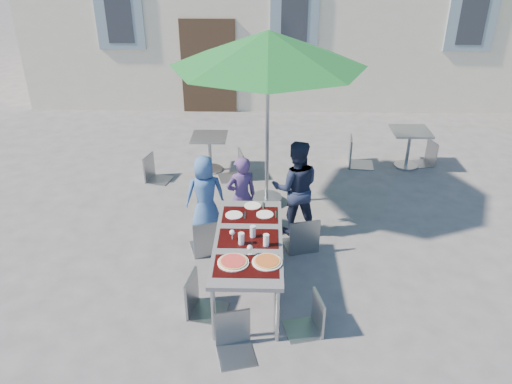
{
  "coord_description": "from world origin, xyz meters",
  "views": [
    {
      "loc": [
        -0.56,
        -4.39,
        3.95
      ],
      "look_at": [
        -0.71,
        1.45,
        0.9
      ],
      "focal_mm": 35.0,
      "sensor_mm": 36.0,
      "label": 1
    }
  ],
  "objects_px": {
    "pizza_near_right": "(267,262)",
    "child_0": "(205,194)",
    "chair_1": "(245,204)",
    "child_2": "(296,188)",
    "pizza_near_left": "(233,262)",
    "bg_chair_r_1": "(429,140)",
    "chair_2": "(303,214)",
    "patio_umbrella": "(268,49)",
    "bg_chair_l_1": "(358,135)",
    "chair_3": "(198,274)",
    "dining_table": "(248,242)",
    "cafe_table_0": "(210,148)",
    "bg_chair_l_0": "(152,154)",
    "chair_5": "(234,314)",
    "chair_4": "(312,295)",
    "cafe_table_1": "(409,142)",
    "bg_chair_r_0": "(235,149)",
    "chair_0": "(207,216)",
    "child_1": "(241,197)"
  },
  "relations": [
    {
      "from": "pizza_near_right",
      "to": "child_0",
      "type": "relative_size",
      "value": 0.29
    },
    {
      "from": "child_1",
      "to": "patio_umbrella",
      "type": "xyz_separation_m",
      "value": [
        0.35,
        0.96,
        1.86
      ]
    },
    {
      "from": "chair_0",
      "to": "patio_umbrella",
      "type": "height_order",
      "value": "patio_umbrella"
    },
    {
      "from": "cafe_table_1",
      "to": "bg_chair_r_1",
      "type": "height_order",
      "value": "bg_chair_r_1"
    },
    {
      "from": "chair_4",
      "to": "dining_table",
      "type": "bearing_deg",
      "value": 135.78
    },
    {
      "from": "chair_2",
      "to": "patio_umbrella",
      "type": "relative_size",
      "value": 0.34
    },
    {
      "from": "pizza_near_left",
      "to": "chair_2",
      "type": "distance_m",
      "value": 1.65
    },
    {
      "from": "chair_2",
      "to": "chair_4",
      "type": "height_order",
      "value": "chair_2"
    },
    {
      "from": "child_1",
      "to": "chair_3",
      "type": "bearing_deg",
      "value": 54.56
    },
    {
      "from": "chair_3",
      "to": "cafe_table_0",
      "type": "distance_m",
      "value": 3.92
    },
    {
      "from": "patio_umbrella",
      "to": "bg_chair_l_0",
      "type": "bearing_deg",
      "value": 158.29
    },
    {
      "from": "chair_1",
      "to": "child_2",
      "type": "bearing_deg",
      "value": 25.05
    },
    {
      "from": "bg_chair_l_0",
      "to": "child_2",
      "type": "bearing_deg",
      "value": -34.26
    },
    {
      "from": "cafe_table_0",
      "to": "chair_0",
      "type": "bearing_deg",
      "value": -84.43
    },
    {
      "from": "chair_4",
      "to": "chair_5",
      "type": "height_order",
      "value": "chair_5"
    },
    {
      "from": "child_2",
      "to": "bg_chair_r_0",
      "type": "xyz_separation_m",
      "value": [
        -0.98,
        1.79,
        -0.16
      ]
    },
    {
      "from": "pizza_near_left",
      "to": "bg_chair_r_1",
      "type": "bearing_deg",
      "value": 52.26
    },
    {
      "from": "chair_5",
      "to": "bg_chair_r_1",
      "type": "distance_m",
      "value": 5.94
    },
    {
      "from": "pizza_near_left",
      "to": "bg_chair_l_0",
      "type": "distance_m",
      "value": 3.93
    },
    {
      "from": "pizza_near_left",
      "to": "bg_chair_r_1",
      "type": "xyz_separation_m",
      "value": [
        3.39,
        4.38,
        -0.27
      ]
    },
    {
      "from": "child_0",
      "to": "bg_chair_l_1",
      "type": "height_order",
      "value": "child_0"
    },
    {
      "from": "bg_chair_l_0",
      "to": "bg_chair_l_1",
      "type": "height_order",
      "value": "bg_chair_l_1"
    },
    {
      "from": "chair_4",
      "to": "pizza_near_left",
      "type": "bearing_deg",
      "value": 167.43
    },
    {
      "from": "bg_chair_l_0",
      "to": "bg_chair_r_1",
      "type": "distance_m",
      "value": 5.12
    },
    {
      "from": "dining_table",
      "to": "chair_1",
      "type": "xyz_separation_m",
      "value": [
        -0.09,
        1.07,
        -0.07
      ]
    },
    {
      "from": "pizza_near_left",
      "to": "child_2",
      "type": "height_order",
      "value": "child_2"
    },
    {
      "from": "pizza_near_right",
      "to": "bg_chair_l_0",
      "type": "relative_size",
      "value": 0.38
    },
    {
      "from": "pizza_near_right",
      "to": "child_2",
      "type": "distance_m",
      "value": 1.92
    },
    {
      "from": "bg_chair_r_1",
      "to": "child_0",
      "type": "bearing_deg",
      "value": -147.92
    },
    {
      "from": "child_0",
      "to": "chair_4",
      "type": "bearing_deg",
      "value": 108.99
    },
    {
      "from": "chair_2",
      "to": "patio_umbrella",
      "type": "bearing_deg",
      "value": 110.35
    },
    {
      "from": "chair_2",
      "to": "bg_chair_r_0",
      "type": "distance_m",
      "value": 2.53
    },
    {
      "from": "cafe_table_0",
      "to": "cafe_table_1",
      "type": "distance_m",
      "value": 3.69
    },
    {
      "from": "child_2",
      "to": "bg_chair_r_1",
      "type": "height_order",
      "value": "child_2"
    },
    {
      "from": "bg_chair_l_1",
      "to": "bg_chair_r_1",
      "type": "distance_m",
      "value": 1.37
    },
    {
      "from": "chair_4",
      "to": "bg_chair_r_0",
      "type": "xyz_separation_m",
      "value": [
        -1.07,
        3.88,
        0.06
      ]
    },
    {
      "from": "chair_1",
      "to": "pizza_near_right",
      "type": "bearing_deg",
      "value": -78.57
    },
    {
      "from": "cafe_table_0",
      "to": "bg_chair_l_1",
      "type": "distance_m",
      "value": 2.75
    },
    {
      "from": "dining_table",
      "to": "pizza_near_left",
      "type": "height_order",
      "value": "pizza_near_left"
    },
    {
      "from": "pizza_near_left",
      "to": "chair_5",
      "type": "bearing_deg",
      "value": -86.15
    },
    {
      "from": "dining_table",
      "to": "cafe_table_0",
      "type": "distance_m",
      "value": 3.6
    },
    {
      "from": "bg_chair_l_0",
      "to": "bg_chair_r_0",
      "type": "bearing_deg",
      "value": 5.61
    },
    {
      "from": "pizza_near_left",
      "to": "chair_3",
      "type": "bearing_deg",
      "value": 168.36
    },
    {
      "from": "chair_4",
      "to": "child_2",
      "type": "bearing_deg",
      "value": 92.4
    },
    {
      "from": "pizza_near_right",
      "to": "chair_5",
      "type": "relative_size",
      "value": 0.39
    },
    {
      "from": "dining_table",
      "to": "cafe_table_0",
      "type": "relative_size",
      "value": 2.73
    },
    {
      "from": "chair_0",
      "to": "chair_2",
      "type": "bearing_deg",
      "value": 4.41
    },
    {
      "from": "pizza_near_left",
      "to": "bg_chair_r_0",
      "type": "bearing_deg",
      "value": 93.35
    },
    {
      "from": "bg_chair_l_0",
      "to": "cafe_table_1",
      "type": "height_order",
      "value": "bg_chair_l_0"
    },
    {
      "from": "pizza_near_left",
      "to": "chair_5",
      "type": "distance_m",
      "value": 0.59
    }
  ]
}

